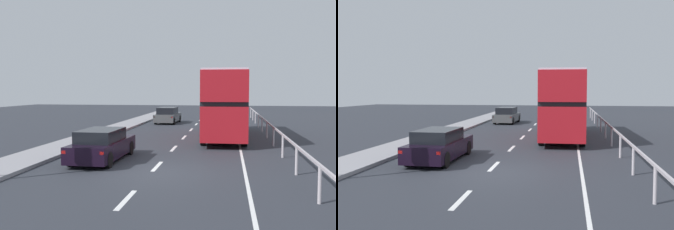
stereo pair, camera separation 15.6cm
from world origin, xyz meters
The scene contains 7 objects.
ground_plane centered at (0.00, 0.00, -0.05)m, with size 73.34×120.00×0.10m, color #2B2E36.
near_sidewalk_kerb centered at (-5.77, 0.00, 0.07)m, with size 2.16×80.00×0.14m, color gray.
lane_paint_markings centered at (2.18, 8.63, 0.00)m, with size 3.55×46.00×0.01m.
bridge_side_railing centered at (5.21, 9.00, 0.87)m, with size 0.10×42.00×1.07m.
double_decker_bus_red centered at (2.48, 10.57, 2.23)m, with size 2.64×10.41×4.15m.
hatchback_car_near centered at (-2.57, 1.88, 0.66)m, with size 1.80×4.56×1.37m.
sedan_car_ahead centered at (-2.68, 20.51, 0.69)m, with size 1.96×4.43×1.45m.
Camera 2 is at (2.93, -13.72, 3.05)m, focal length 40.69 mm.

